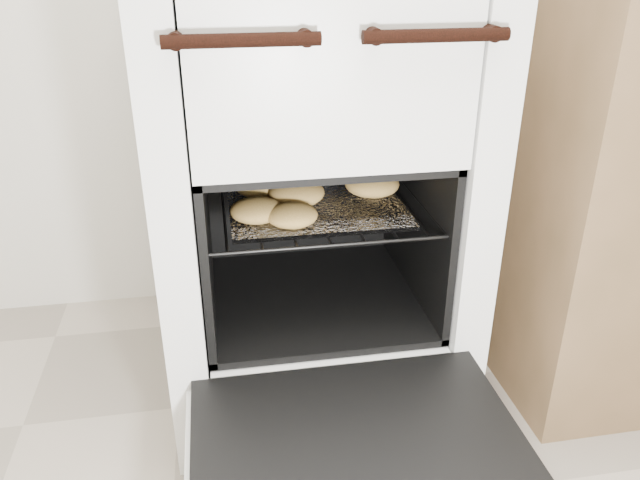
{
  "coord_description": "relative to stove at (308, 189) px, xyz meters",
  "views": [
    {
      "loc": [
        -0.21,
        -0.11,
        0.96
      ],
      "look_at": [
        -0.01,
        1.0,
        0.42
      ],
      "focal_mm": 35.0,
      "sensor_mm": 36.0,
      "label": 1
    }
  ],
  "objects": [
    {
      "name": "stove",
      "position": [
        0.0,
        0.0,
        0.0
      ],
      "size": [
        0.62,
        0.69,
        0.96
      ],
      "color": "silver",
      "rests_on": "ground"
    },
    {
      "name": "oven_door",
      "position": [
        0.0,
        -0.53,
        -0.26
      ],
      "size": [
        0.56,
        0.44,
        0.04
      ],
      "color": "black",
      "rests_on": "stove"
    },
    {
      "name": "oven_rack",
      "position": [
        0.0,
        -0.07,
        -0.0
      ],
      "size": [
        0.45,
        0.44,
        0.01
      ],
      "color": "black",
      "rests_on": "stove"
    },
    {
      "name": "foil_sheet",
      "position": [
        0.0,
        -0.09,
        0.0
      ],
      "size": [
        0.35,
        0.31,
        0.01
      ],
      "primitive_type": "cube",
      "color": "white",
      "rests_on": "oven_rack"
    },
    {
      "name": "baked_rolls",
      "position": [
        -0.04,
        -0.08,
        0.03
      ],
      "size": [
        0.38,
        0.34,
        0.05
      ],
      "color": "tan",
      "rests_on": "foil_sheet"
    }
  ]
}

